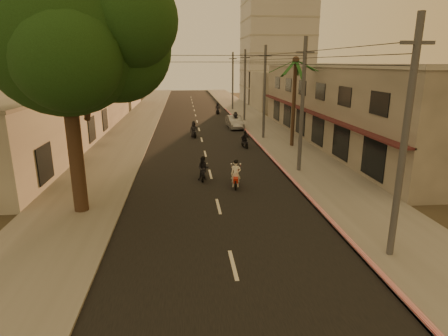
{
  "coord_description": "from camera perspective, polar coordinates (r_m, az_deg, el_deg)",
  "views": [
    {
      "loc": [
        -1.68,
        -16.46,
        7.34
      ],
      "look_at": [
        0.57,
        4.56,
        1.4
      ],
      "focal_mm": 30.0,
      "sensor_mm": 36.0,
      "label": 1
    }
  ],
  "objects": [
    {
      "name": "curb_stripe",
      "position": [
        32.98,
        5.9,
        2.94
      ],
      "size": [
        0.2,
        60.0,
        0.2
      ],
      "primitive_type": "cube",
      "color": "red",
      "rests_on": "ground"
    },
    {
      "name": "palm_tree",
      "position": [
        33.87,
        10.87,
        15.12
      ],
      "size": [
        5.0,
        5.0,
        8.2
      ],
      "color": "black",
      "rests_on": "ground"
    },
    {
      "name": "filler_left_near",
      "position": [
        52.19,
        -20.01,
        9.13
      ],
      "size": [
        8.0,
        14.0,
        4.4
      ],
      "primitive_type": "cube",
      "color": "#A9A599",
      "rests_on": "ground"
    },
    {
      "name": "filler_left_far",
      "position": [
        69.66,
        -16.67,
        11.91
      ],
      "size": [
        8.0,
        14.0,
        7.0
      ],
      "primitive_type": "cube",
      "color": "#A9A599",
      "rests_on": "ground"
    },
    {
      "name": "scooter_far_c",
      "position": [
        56.18,
        -0.98,
        9.0
      ],
      "size": [
        0.9,
        1.77,
        1.74
      ],
      "rotation": [
        0.0,
        0.0,
        -0.09
      ],
      "color": "black",
      "rests_on": "ground"
    },
    {
      "name": "distant_tower",
      "position": [
        74.88,
        8.08,
        20.67
      ],
      "size": [
        12.1,
        12.1,
        28.0
      ],
      "color": "#B7B5B2",
      "rests_on": "ground"
    },
    {
      "name": "shophouse_row",
      "position": [
        38.02,
        18.45,
        9.35
      ],
      "size": [
        8.8,
        34.2,
        7.3
      ],
      "color": "gray",
      "rests_on": "ground"
    },
    {
      "name": "left_building",
      "position": [
        33.19,
        -27.95,
        5.67
      ],
      "size": [
        8.2,
        24.2,
        5.2
      ],
      "color": "#A9A599",
      "rests_on": "ground"
    },
    {
      "name": "filler_right",
      "position": [
        63.57,
        8.34,
        11.63
      ],
      "size": [
        8.0,
        14.0,
        6.0
      ],
      "primitive_type": "cube",
      "color": "#A9A599",
      "rests_on": "ground"
    },
    {
      "name": "scooter_mid_a",
      "position": [
        24.2,
        -3.16,
        -0.13
      ],
      "size": [
        0.93,
        1.66,
        1.64
      ],
      "rotation": [
        0.0,
        0.0,
        -0.15
      ],
      "color": "black",
      "rests_on": "ground"
    },
    {
      "name": "utility_poles",
      "position": [
        37.31,
        6.27,
        14.38
      ],
      "size": [
        1.2,
        48.26,
        9.0
      ],
      "color": "#38383A",
      "rests_on": "ground"
    },
    {
      "name": "scooter_mid_b",
      "position": [
        33.53,
        3.2,
        4.29
      ],
      "size": [
        1.0,
        1.6,
        1.58
      ],
      "rotation": [
        0.0,
        0.0,
        0.17
      ],
      "color": "black",
      "rests_on": "ground"
    },
    {
      "name": "ground",
      "position": [
        18.1,
        -0.26,
        -8.22
      ],
      "size": [
        160.0,
        160.0,
        0.0
      ],
      "primitive_type": "plane",
      "color": "#383023",
      "rests_on": "ground"
    },
    {
      "name": "scooter_far_b",
      "position": [
        43.35,
        1.76,
        7.17
      ],
      "size": [
        1.75,
        1.85,
        1.98
      ],
      "rotation": [
        0.0,
        0.0,
        -0.45
      ],
      "color": "black",
      "rests_on": "ground"
    },
    {
      "name": "scooter_far_a",
      "position": [
        38.34,
        -4.64,
        5.79
      ],
      "size": [
        0.95,
        1.73,
        1.71
      ],
      "rotation": [
        0.0,
        0.0,
        0.16
      ],
      "color": "black",
      "rests_on": "ground"
    },
    {
      "name": "broadleaf_tree",
      "position": [
        19.28,
        -22.06,
        18.01
      ],
      "size": [
        9.6,
        8.7,
        12.1
      ],
      "color": "black",
      "rests_on": "ground"
    },
    {
      "name": "road",
      "position": [
        37.22,
        -3.42,
        4.32
      ],
      "size": [
        10.0,
        140.0,
        0.02
      ],
      "primitive_type": "cube",
      "color": "black",
      "rests_on": "ground"
    },
    {
      "name": "scooter_red",
      "position": [
        22.78,
        1.81,
        -1.03
      ],
      "size": [
        0.79,
        1.8,
        1.77
      ],
      "rotation": [
        0.0,
        0.0,
        -0.15
      ],
      "color": "black",
      "rests_on": "ground"
    },
    {
      "name": "sidewalk_right",
      "position": [
        38.29,
        7.89,
        4.6
      ],
      "size": [
        5.0,
        140.0,
        0.12
      ],
      "primitive_type": "cube",
      "color": "slate",
      "rests_on": "ground"
    },
    {
      "name": "sidewalk_left",
      "position": [
        37.63,
        -14.94,
        4.02
      ],
      "size": [
        5.0,
        140.0,
        0.12
      ],
      "primitive_type": "cube",
      "color": "slate",
      "rests_on": "ground"
    },
    {
      "name": "parked_car",
      "position": [
        43.83,
        1.64,
        7.02
      ],
      "size": [
        1.96,
        4.55,
        1.45
      ],
      "primitive_type": "imported",
      "rotation": [
        0.0,
        0.0,
        0.05
      ],
      "color": "gray",
      "rests_on": "ground"
    }
  ]
}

